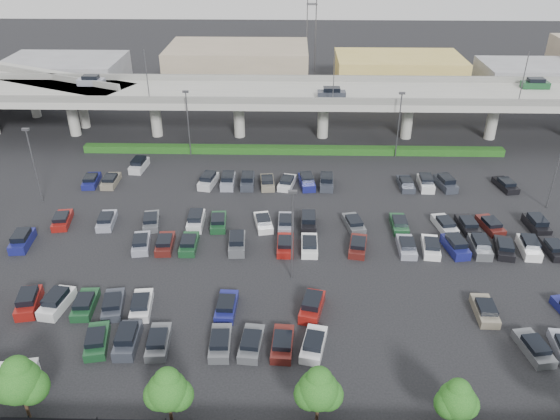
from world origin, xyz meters
name	(u,v)px	position (x,y,z in m)	size (l,w,h in m)	color
ground	(292,237)	(0.00, 0.00, 0.00)	(280.00, 280.00, 0.00)	black
overpass	(292,97)	(-0.21, 32.01, 6.97)	(150.00, 13.00, 15.80)	#989890
on_ramp	(9,77)	(-52.10, 43.05, 6.86)	(50.93, 30.13, 8.80)	#989890
hedge	(293,150)	(0.00, 25.00, 0.55)	(66.00, 1.60, 1.10)	#123E12
tree_row	(300,390)	(0.70, -26.53, 3.52)	(65.07, 3.66, 5.94)	#332316
parked_cars	(288,244)	(-0.42, -2.42, 0.62)	(62.94, 41.61, 1.67)	white
light_poles	(257,182)	(-4.13, 2.00, 6.24)	(66.90, 48.38, 10.30)	#46464B
distant_buildings	(351,69)	(12.38, 61.81, 3.74)	(138.00, 24.00, 9.00)	gray
comm_tower	(312,1)	(4.00, 74.00, 15.61)	(2.40, 2.40, 30.00)	#46464B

